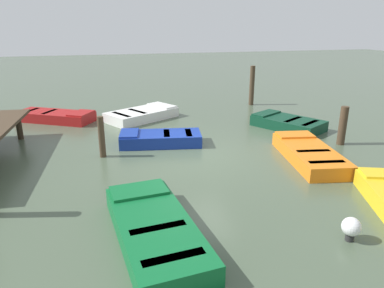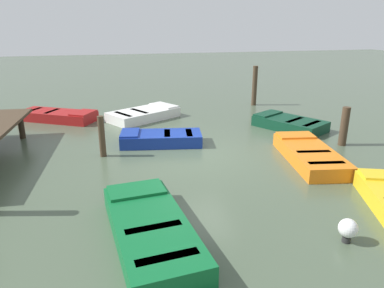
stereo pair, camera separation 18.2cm
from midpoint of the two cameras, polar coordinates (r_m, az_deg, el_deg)
name	(u,v)px [view 1 (the left image)]	position (r m, az deg, el deg)	size (l,w,h in m)	color
ground_plane	(192,154)	(11.23, -0.46, -1.69)	(80.00, 80.00, 0.00)	#475642
rowboat_green	(154,228)	(7.02, -6.81, -13.25)	(3.49, 1.68, 0.46)	#0F602D
rowboat_dark_green	(287,123)	(14.50, 14.70, 3.31)	(3.00, 2.55, 0.46)	#0C3823
rowboat_white	(142,114)	(15.53, -8.32, 4.73)	(2.77, 3.31, 0.46)	silver
rowboat_orange	(309,153)	(11.24, 17.80, -1.44)	(3.37, 1.81, 0.46)	orange
rowboat_blue	(160,138)	(12.16, -5.56, 0.90)	(1.61, 2.87, 0.46)	navy
rowboat_red	(55,116)	(16.15, -21.34, 4.17)	(2.67, 3.42, 0.46)	maroon
mooring_piling_near_right	(343,126)	(13.00, 22.62, 2.73)	(0.26, 0.26, 1.32)	#423323
mooring_piling_center	(252,86)	(18.28, 9.29, 9.22)	(0.24, 0.24, 1.95)	#423323
mooring_piling_mid_right	(102,137)	(11.22, -14.73, 1.10)	(0.19, 0.19, 1.28)	#423323
marker_buoy	(351,227)	(7.46, 23.49, -12.14)	(0.36, 0.36, 0.48)	#262626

